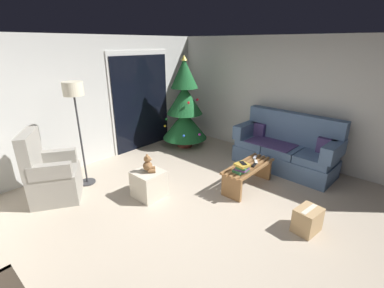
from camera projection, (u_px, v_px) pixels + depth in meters
name	position (u px, v px, depth m)	size (l,w,h in m)	color
ground_plane	(210.00, 219.00, 3.83)	(7.00, 7.00, 0.00)	#B2A38E
wall_back	(90.00, 102.00, 5.30)	(5.72, 0.12, 2.50)	beige
wall_right	(300.00, 101.00, 5.37)	(0.12, 6.00, 2.50)	beige
patio_door_frame	(141.00, 101.00, 6.15)	(1.60, 0.02, 2.20)	silver
patio_door_glass	(142.00, 103.00, 6.15)	(1.50, 0.02, 2.10)	black
couch	(286.00, 149.00, 5.27)	(0.86, 1.97, 1.08)	slate
coffee_table	(248.00, 173.00, 4.58)	(1.10, 0.40, 0.41)	olive
remote_black	(254.00, 165.00, 4.50)	(0.04, 0.16, 0.02)	black
remote_white	(256.00, 162.00, 4.63)	(0.04, 0.16, 0.02)	silver
remote_graphite	(245.00, 165.00, 4.50)	(0.04, 0.16, 0.02)	#333338
remote_silver	(255.00, 157.00, 4.81)	(0.04, 0.16, 0.02)	#ADADB2
book_stack	(242.00, 168.00, 4.27)	(0.25, 0.23, 0.15)	#337042
cell_phone	(243.00, 163.00, 4.25)	(0.07, 0.14, 0.01)	black
christmas_tree	(185.00, 108.00, 6.20)	(1.04, 1.04, 2.11)	#4C1E19
armchair	(51.00, 176.00, 4.20)	(0.95, 0.94, 1.13)	gray
floor_lamp	(75.00, 99.00, 4.28)	(0.32, 0.32, 1.78)	#2D2D30
ottoman	(149.00, 184.00, 4.32)	(0.44, 0.44, 0.44)	beige
teddy_bear_chestnut	(148.00, 165.00, 4.20)	(0.22, 0.21, 0.29)	brown
cardboard_box_taped_mid_floor	(307.00, 220.00, 3.53)	(0.39, 0.32, 0.34)	tan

